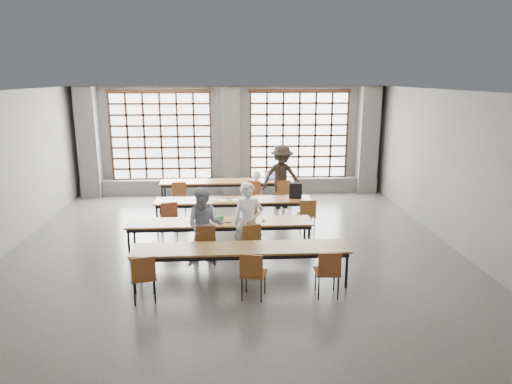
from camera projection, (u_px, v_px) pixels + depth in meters
floor at (234, 253)px, 10.11m from camera, size 11.00×11.00×0.00m
ceiling at (232, 91)px, 9.25m from camera, size 11.00×11.00×0.00m
wall_back at (231, 140)px, 15.00m from camera, size 10.00×0.00×10.00m
wall_front at (240, 296)px, 4.36m from camera, size 10.00×0.00×10.00m
wall_right at (461, 172)px, 9.98m from camera, size 0.00×11.00×11.00m
column_left at (89, 143)px, 14.46m from camera, size 0.60×0.55×3.50m
column_mid at (231, 142)px, 14.73m from camera, size 0.60×0.55×3.50m
column_right at (368, 140)px, 15.00m from camera, size 0.60×0.55×3.50m
window_left at (161, 137)px, 14.76m from camera, size 3.32×0.12×3.00m
window_right at (299, 136)px, 15.02m from camera, size 3.32×0.12×3.00m
sill_ledge at (231, 186)px, 15.18m from camera, size 9.80×0.35×0.50m
desk_row_a at (227, 183)px, 13.81m from camera, size 4.00×0.70×0.73m
desk_row_b at (234, 202)px, 11.71m from camera, size 4.00×0.70×0.73m
desk_row_c at (220, 224)px, 9.94m from camera, size 4.00×0.70×0.73m
desk_row_d at (241, 251)px, 8.42m from camera, size 4.00×0.70×0.73m
chair_back_left at (179, 193)px, 13.15m from camera, size 0.48×0.48×0.88m
chair_back_mid at (254, 192)px, 13.28m from camera, size 0.49×0.49×0.88m
chair_back_right at (283, 191)px, 13.33m from camera, size 0.50×0.50×0.88m
chair_mid_left at (169, 215)px, 11.04m from camera, size 0.51×0.52×0.88m
chair_mid_centre at (250, 213)px, 11.15m from camera, size 0.47×0.48×0.88m
chair_mid_right at (307, 212)px, 11.24m from camera, size 0.42×0.43×0.88m
chair_front_left at (205, 240)px, 9.34m from camera, size 0.47×0.48×0.88m
chair_front_right at (250, 239)px, 9.40m from camera, size 0.53×0.53×0.88m
chair_near_left at (143, 274)px, 7.75m from camera, size 0.51×0.51×0.88m
chair_near_mid at (253, 271)px, 7.86m from camera, size 0.52×0.52×0.88m
chair_near_right at (328, 269)px, 7.94m from camera, size 0.43×0.43×0.88m
student_male at (248, 223)px, 9.45m from camera, size 0.63×0.42×1.70m
student_female at (205, 226)px, 9.40m from camera, size 0.81×0.65×1.61m
student_back at (282, 177)px, 13.35m from camera, size 1.35×0.99×1.88m
laptop_front at (244, 217)px, 10.04m from camera, size 0.42×0.37×0.26m
laptop_back at (271, 177)px, 13.96m from camera, size 0.39×0.34×0.26m
mouse at (263, 220)px, 9.96m from camera, size 0.11×0.09×0.04m
green_box at (218, 218)px, 9.99m from camera, size 0.27×0.18×0.09m
phone at (228, 222)px, 9.83m from camera, size 0.14×0.09×0.01m
paper_sheet_a at (210, 199)px, 11.70m from camera, size 0.36×0.32×0.00m
paper_sheet_b at (222, 200)px, 11.62m from camera, size 0.36×0.34×0.00m
paper_sheet_c at (237, 199)px, 11.70m from camera, size 0.35×0.29×0.00m
backpack at (295, 190)px, 11.79m from camera, size 0.33×0.22×0.40m
plastic_bag at (257, 175)px, 13.86m from camera, size 0.32×0.30×0.29m
red_pouch at (143, 274)px, 7.83m from camera, size 0.21×0.14×0.06m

